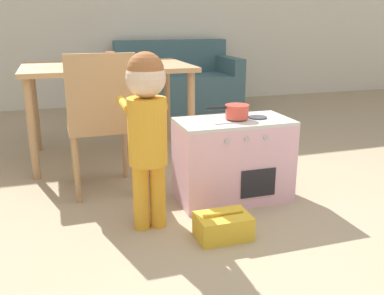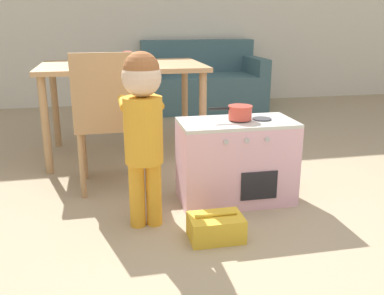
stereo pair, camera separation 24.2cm
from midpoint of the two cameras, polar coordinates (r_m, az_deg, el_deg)
ground_plane at (r=2.04m, az=13.67°, el=-15.46°), size 16.00×16.00×0.00m
wall_back at (r=5.66m, az=-3.97°, el=19.02°), size 10.00×0.06×2.60m
play_kitchen at (r=2.60m, az=8.53°, el=-1.86°), size 0.68×0.37×0.51m
toy_pot at (r=2.53m, az=9.12°, el=4.71°), size 0.26×0.14×0.08m
child_figure at (r=2.16m, az=-3.41°, el=4.06°), size 0.22×0.37×0.93m
toy_basket at (r=2.21m, az=6.40°, el=-10.62°), size 0.27×0.19×0.14m
dining_table at (r=3.43m, az=-7.26°, el=9.51°), size 1.26×0.84×0.74m
dining_chair_near at (r=2.70m, az=-8.69°, el=3.83°), size 0.40×0.40×0.89m
couch at (r=5.38m, az=2.62°, el=8.51°), size 1.44×0.84×0.82m
cup_on_table at (r=3.65m, az=-6.68°, el=12.01°), size 0.08×0.08×0.08m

